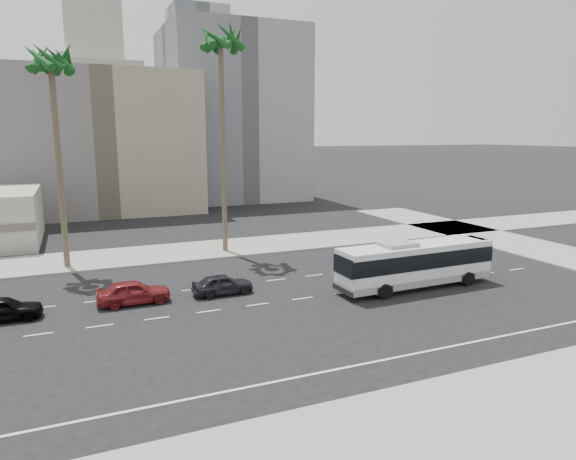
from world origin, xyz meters
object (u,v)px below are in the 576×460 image
palm_near (221,47)px  car_b (134,292)px  car_a (223,284)px  palm_mid (51,67)px  city_bus (415,263)px  car_c (2,309)px

palm_near → car_b: bearing=-128.7°
car_a → palm_mid: (-9.30, 11.02, 14.23)m
city_bus → car_b: bearing=166.1°
car_c → palm_near: size_ratio=0.21×
city_bus → car_a: bearing=162.2°
car_b → car_c: car_b is taller
car_a → car_c: bearing=88.7°
city_bus → car_c: 25.15m
car_b → car_c: (-7.01, -0.22, -0.05)m
palm_near → palm_mid: palm_near is taller
car_a → palm_near: palm_near is taller
palm_mid → car_a: bearing=-49.8°
car_b → city_bus: bearing=-102.3°
car_a → car_b: 5.51m
palm_mid → city_bus: bearing=-34.0°
palm_mid → car_c: bearing=-106.4°
city_bus → palm_near: 23.36m
car_c → palm_near: palm_near is taller
palm_near → palm_mid: 12.96m
city_bus → palm_near: size_ratio=0.59×
car_c → palm_mid: 18.21m
car_c → palm_near: 25.62m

